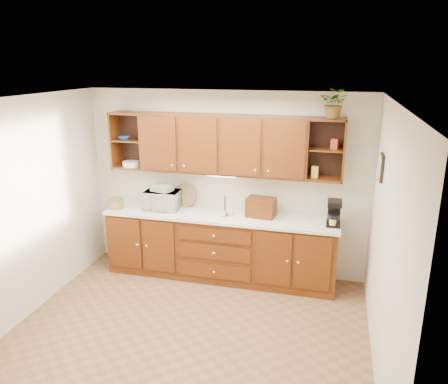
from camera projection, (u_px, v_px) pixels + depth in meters
The scene contains 26 objects.
floor at pixel (187, 334), 4.95m from camera, with size 4.00×4.00×0.00m, color brown.
ceiling at pixel (181, 101), 4.20m from camera, with size 4.00×4.00×0.00m, color white.
back_wall at pixel (225, 184), 6.20m from camera, with size 4.00×4.00×0.00m, color beige.
left_wall at pixel (21, 211), 5.05m from camera, with size 3.50×3.50×0.00m, color beige.
right_wall at pixel (386, 246), 4.10m from camera, with size 3.50×3.50×0.00m, color beige.
base_cabinets at pixel (220, 247), 6.16m from camera, with size 3.20×0.60×0.90m, color #391806.
countertop at pixel (220, 216), 6.02m from camera, with size 3.24×0.64×0.04m, color silver.
upper_cabinets at pixel (223, 144), 5.87m from camera, with size 3.20×0.33×0.80m.
undercabinet_light at pixel (222, 176), 5.95m from camera, with size 0.40×0.05×0.03m, color white.
framed_picture at pixel (381, 167), 4.78m from camera, with size 0.03×0.24×0.30m, color black.
wicker_basket at pixel (116, 204), 6.26m from camera, with size 0.22×0.22×0.14m, color olive.
microwave at pixel (163, 200), 6.20m from camera, with size 0.49×0.33×0.27m, color white.
towel_stack at pixel (162, 188), 6.15m from camera, with size 0.28×0.20×0.08m, color #CFBE61.
wine_bottle at pixel (159, 199), 6.23m from camera, with size 0.06×0.06×0.29m, color black.
woven_tray at pixel (185, 206), 6.35m from camera, with size 0.34×0.34×0.02m, color olive.
bread_box at pixel (261, 207), 5.89m from camera, with size 0.38×0.24×0.26m, color #391806.
mug_tree at pixel (225, 212), 5.99m from camera, with size 0.24×0.24×0.27m.
canister_red at pixel (262, 213), 5.86m from camera, with size 0.10×0.10×0.14m, color #A03217.
canister_white at pixel (252, 209), 5.99m from camera, with size 0.09×0.09×0.16m, color white.
canister_yellow at pixel (333, 223), 5.54m from camera, with size 0.08×0.08×0.10m, color yellow.
coffee_maker at pixel (334, 213), 5.59m from camera, with size 0.18×0.23×0.34m.
bowl_stack at pixel (124, 138), 6.18m from camera, with size 0.17×0.17×0.04m, color #284994.
plate_stack at pixel (131, 164), 6.26m from camera, with size 0.24×0.24×0.07m, color white.
pantry_box_yellow at pixel (315, 172), 5.64m from camera, with size 0.08×0.06×0.15m, color yellow.
pantry_box_red at pixel (335, 144), 5.50m from camera, with size 0.09×0.08×0.13m, color #A03217.
potted_plant at pixel (335, 103), 5.31m from camera, with size 0.33×0.29×0.37m, color #999999.
Camera 1 is at (1.46, -4.04, 2.97)m, focal length 35.00 mm.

